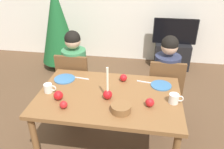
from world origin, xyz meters
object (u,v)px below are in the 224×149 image
at_px(mug_right, 174,99).
at_px(candle_centerpiece, 107,93).
at_px(dining_table, 109,102).
at_px(person_right_child, 165,83).
at_px(tv, 175,31).
at_px(christmas_tree, 57,24).
at_px(mug_left, 49,88).
at_px(apple_near_candle, 58,95).
at_px(bowl_walnuts, 121,108).
at_px(apple_by_left_plate, 123,78).
at_px(apple_by_right_mug, 150,102).
at_px(tv_stand, 172,55).
at_px(plate_left, 65,79).
at_px(person_left_child, 76,76).
at_px(apple_far_edge, 64,105).
at_px(chair_left, 75,81).
at_px(chair_right, 165,88).
at_px(plate_right, 161,85).

bearing_deg(mug_right, candle_centerpiece, -177.08).
bearing_deg(dining_table, mug_right, -3.14).
height_order(person_right_child, tv, person_right_child).
distance_m(christmas_tree, mug_left, 2.12).
xyz_separation_m(mug_left, apple_near_candle, (0.14, -0.11, 0.00)).
xyz_separation_m(dining_table, bowl_walnuts, (0.15, -0.24, 0.12)).
bearing_deg(apple_by_left_plate, person_right_child, 35.94).
height_order(apple_by_left_plate, apple_by_right_mug, apple_by_right_mug).
relative_size(tv_stand, apple_by_left_plate, 8.04).
bearing_deg(christmas_tree, apple_by_right_mug, -51.29).
height_order(plate_left, apple_by_right_mug, apple_by_right_mug).
distance_m(person_left_child, christmas_tree, 1.54).
bearing_deg(apple_far_edge, chair_left, 101.93).
relative_size(dining_table, person_right_child, 1.19).
distance_m(christmas_tree, apple_near_candle, 2.27).
xyz_separation_m(chair_left, apple_by_right_mug, (0.95, -0.73, 0.28)).
bearing_deg(mug_left, candle_centerpiece, -2.27).
relative_size(chair_left, apple_far_edge, 12.58).
distance_m(chair_right, plate_right, 0.44).
distance_m(chair_left, mug_right, 1.36).
bearing_deg(tv_stand, chair_left, -129.15).
relative_size(candle_centerpiece, apple_near_candle, 3.72).
relative_size(christmas_tree, candle_centerpiece, 4.86).
xyz_separation_m(mug_left, apple_by_right_mug, (1.00, -0.08, -0.00)).
bearing_deg(christmas_tree, apple_near_candle, -68.83).
bearing_deg(apple_far_edge, bowl_walnuts, 3.56).
height_order(person_right_child, apple_far_edge, person_right_child).
xyz_separation_m(person_right_child, mug_right, (0.03, -0.67, 0.23)).
bearing_deg(apple_far_edge, person_left_child, 101.52).
distance_m(chair_left, mug_left, 0.71).
relative_size(person_right_child, bowl_walnuts, 6.56).
xyz_separation_m(tv_stand, apple_by_right_mug, (-0.43, -2.42, 0.55)).
relative_size(plate_right, bowl_walnuts, 1.20).
relative_size(chair_left, chair_right, 1.00).
relative_size(christmas_tree, apple_by_left_plate, 20.39).
bearing_deg(chair_left, apple_far_edge, -78.07).
xyz_separation_m(tv_stand, christmas_tree, (-2.11, -0.33, 0.60)).
distance_m(dining_table, apple_far_edge, 0.47).
xyz_separation_m(plate_right, mug_right, (0.11, -0.29, 0.04)).
distance_m(tv_stand, apple_far_edge, 2.89).
relative_size(dining_table, apple_near_candle, 15.61).
bearing_deg(apple_by_left_plate, bowl_walnuts, -85.73).
height_order(plate_left, mug_right, mug_right).
height_order(mug_left, apple_by_left_plate, mug_left).
distance_m(plate_right, apple_far_edge, 1.02).
relative_size(chair_left, apple_by_left_plate, 11.31).
bearing_deg(person_right_child, plate_right, -101.33).
bearing_deg(person_left_child, apple_by_right_mug, -38.89).
xyz_separation_m(person_left_child, mug_right, (1.17, -0.67, 0.23)).
height_order(apple_near_candle, apple_by_right_mug, apple_near_candle).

